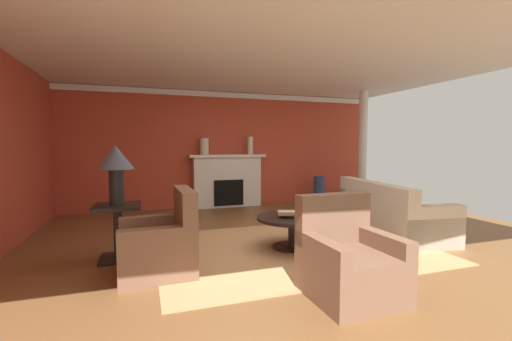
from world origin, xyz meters
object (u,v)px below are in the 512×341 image
fireplace (227,182)px  vase_mantel_left (204,147)px  table_lamp (116,163)px  vase_mantel_right (250,146)px  armchair_near_window (161,246)px  coffee_table (292,225)px  side_table (118,228)px  armchair_facing_fireplace (349,264)px  vase_tall_corner (319,190)px  sofa (390,215)px

fireplace → vase_mantel_left: (-0.55, -0.05, 0.84)m
fireplace → table_lamp: table_lamp is taller
vase_mantel_right → armchair_near_window: bearing=-120.9°
coffee_table → side_table: side_table is taller
side_table → armchair_facing_fireplace: bearing=-39.9°
armchair_near_window → coffee_table: bearing=11.6°
armchair_facing_fireplace → vase_tall_corner: size_ratio=1.39×
sofa → side_table: size_ratio=3.16×
vase_mantel_right → vase_tall_corner: 2.08m
armchair_near_window → table_lamp: table_lamp is taller
sofa → vase_mantel_right: (-1.44, 3.13, 1.15)m
fireplace → coffee_table: (0.09, -3.45, -0.25)m
side_table → vase_mantel_left: (1.65, 3.12, 1.03)m
sofa → side_table: bearing=179.9°
armchair_near_window → table_lamp: size_ratio=1.27×
armchair_near_window → armchair_facing_fireplace: size_ratio=1.00×
table_lamp → vase_mantel_right: bearing=48.6°
armchair_facing_fireplace → coffee_table: armchair_facing_fireplace is taller
table_lamp → vase_mantel_left: 3.53m
fireplace → sofa: size_ratio=0.82×
vase_mantel_left → sofa: bearing=-50.9°
coffee_table → armchair_near_window: bearing=-168.4°
armchair_facing_fireplace → table_lamp: size_ratio=1.27×
fireplace → table_lamp: size_ratio=2.40×
coffee_table → vase_mantel_right: (0.46, 3.40, 1.12)m
armchair_near_window → vase_mantel_right: 4.54m
side_table → vase_mantel_left: bearing=62.2°
vase_mantel_right → vase_mantel_left: vase_mantel_right is taller
armchair_near_window → fireplace: bearing=65.9°
armchair_near_window → vase_tall_corner: size_ratio=1.39×
sofa → vase_mantel_left: (-2.54, 3.13, 1.13)m
table_lamp → vase_tall_corner: (4.49, 2.87, -0.88)m
armchair_near_window → vase_tall_corner: bearing=41.4°
sofa → coffee_table: bearing=-171.9°
armchair_facing_fireplace → side_table: 2.83m
table_lamp → vase_mantel_right: 4.16m
fireplace → table_lamp: (-2.20, -3.17, 0.64)m
vase_mantel_right → vase_tall_corner: bearing=-8.2°
sofa → armchair_facing_fireplace: bearing=-138.2°
fireplace → side_table: 3.86m
armchair_facing_fireplace → vase_tall_corner: (2.31, 4.68, 0.03)m
armchair_facing_fireplace → coffee_table: bearing=85.6°
sofa → vase_mantel_left: vase_mantel_left is taller
coffee_table → fireplace: bearing=91.5°
armchair_facing_fireplace → vase_tall_corner: 5.22m
coffee_table → vase_mantel_left: size_ratio=2.66×
vase_mantel_right → vase_mantel_left: 1.10m
sofa → vase_mantel_left: size_ratio=5.87×
table_lamp → vase_mantel_right: (2.75, 3.12, 0.23)m
vase_tall_corner → sofa: bearing=-95.9°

